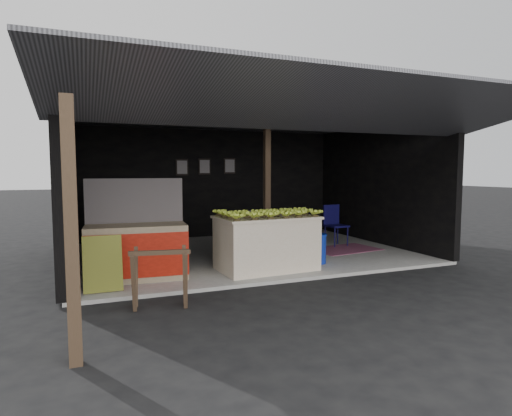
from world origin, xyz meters
name	(u,v)px	position (x,y,z in m)	size (l,w,h in m)	color
ground	(296,282)	(0.00, 0.00, 0.00)	(80.00, 80.00, 0.00)	black
concrete_slab	(243,253)	(0.00, 2.50, 0.03)	(7.00, 5.00, 0.06)	gray
shophouse	(238,158)	(0.00, 2.82, 2.10)	(7.40, 7.29, 3.02)	black
banana_table	(266,243)	(-0.19, 0.79, 0.54)	(1.79, 1.16, 0.96)	white
banana_pile	(266,211)	(-0.19, 0.79, 1.11)	(1.60, 0.96, 0.19)	yellow
white_crate	(254,236)	(-0.09, 1.63, 0.53)	(0.87, 0.61, 0.95)	white
neighbor_stall	(137,249)	(-2.41, 0.97, 0.55)	(1.63, 0.83, 1.63)	#998466
green_signboard	(103,264)	(-2.96, 0.39, 0.47)	(0.55, 0.04, 0.82)	black
sawhorse	(160,272)	(-2.29, -0.54, 0.50)	(0.81, 0.80, 0.78)	#453122
water_barrel	(316,249)	(0.90, 0.91, 0.33)	(0.36, 0.36, 0.53)	#0D2595
plastic_chair	(334,221)	(2.28, 2.48, 0.62)	(0.49, 0.49, 0.96)	#0D0B3C
magenta_rug	(344,249)	(2.20, 1.92, 0.07)	(1.50, 1.00, 0.01)	maroon
picture_frames	(206,167)	(-0.17, 4.89, 1.93)	(1.62, 0.04, 0.46)	black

